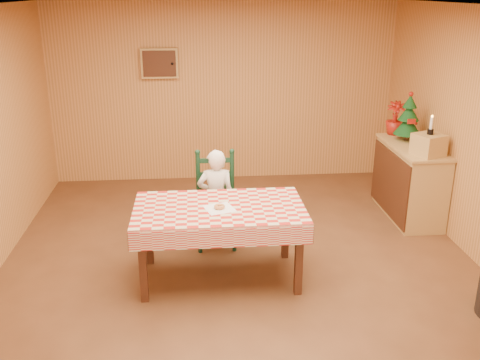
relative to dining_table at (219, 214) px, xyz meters
name	(u,v)px	position (x,y,z in m)	size (l,w,h in m)	color
ground	(242,274)	(0.22, 0.04, -0.69)	(6.00, 6.00, 0.00)	brown
cabin_walls	(237,86)	(0.22, 0.57, 1.14)	(5.10, 6.05, 2.65)	#C68847
dining_table	(219,214)	(0.00, 0.00, 0.00)	(1.66, 0.96, 0.77)	#462312
ladder_chair	(216,202)	(0.00, 0.79, -0.18)	(0.44, 0.40, 1.08)	black
seated_child	(216,199)	(0.00, 0.73, -0.13)	(0.41, 0.27, 1.12)	white
napkin	(219,208)	(0.00, -0.05, 0.08)	(0.26, 0.26, 0.00)	white
donut	(219,207)	(0.00, -0.05, 0.10)	(0.11, 0.11, 0.04)	#C68047
shelf_unit	(409,181)	(2.45, 1.35, -0.22)	(0.54, 1.24, 0.93)	tan
crate	(429,145)	(2.46, 0.95, 0.37)	(0.30, 0.30, 0.25)	tan
christmas_tree	(408,119)	(2.46, 1.60, 0.52)	(0.34, 0.34, 0.62)	#462312
flower_arrangement	(395,118)	(2.41, 1.90, 0.46)	(0.24, 0.24, 0.44)	maroon
candle_set	(431,129)	(2.46, 0.95, 0.56)	(0.07, 0.07, 0.22)	black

